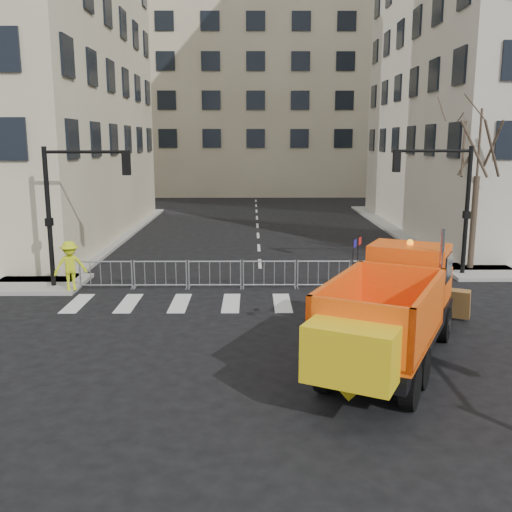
{
  "coord_description": "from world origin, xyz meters",
  "views": [
    {
      "loc": [
        -0.36,
        -13.81,
        5.62
      ],
      "look_at": [
        -0.24,
        2.5,
        2.3
      ],
      "focal_mm": 40.0,
      "sensor_mm": 36.0,
      "label": 1
    }
  ],
  "objects_px": {
    "worker": "(70,266)",
    "cop_a": "(394,290)",
    "cop_b": "(437,287)",
    "cop_c": "(433,297)",
    "newspaper_box": "(386,264)",
    "plow_truck": "(392,309)"
  },
  "relations": [
    {
      "from": "worker",
      "to": "cop_a",
      "type": "bearing_deg",
      "value": -38.06
    },
    {
      "from": "cop_b",
      "to": "cop_a",
      "type": "bearing_deg",
      "value": -13.66
    },
    {
      "from": "cop_c",
      "to": "newspaper_box",
      "type": "distance_m",
      "value": 5.61
    },
    {
      "from": "cop_b",
      "to": "newspaper_box",
      "type": "xyz_separation_m",
      "value": [
        -0.55,
        4.78,
        -0.26
      ]
    },
    {
      "from": "plow_truck",
      "to": "cop_a",
      "type": "relative_size",
      "value": 5.53
    },
    {
      "from": "plow_truck",
      "to": "worker",
      "type": "distance_m",
      "value": 12.39
    },
    {
      "from": "plow_truck",
      "to": "worker",
      "type": "xyz_separation_m",
      "value": [
        -10.19,
        7.03,
        -0.44
      ]
    },
    {
      "from": "cop_a",
      "to": "newspaper_box",
      "type": "xyz_separation_m",
      "value": [
        0.79,
        4.57,
        -0.1
      ]
    },
    {
      "from": "worker",
      "to": "newspaper_box",
      "type": "bearing_deg",
      "value": -15.99
    },
    {
      "from": "cop_b",
      "to": "worker",
      "type": "relative_size",
      "value": 1.05
    },
    {
      "from": "cop_b",
      "to": "worker",
      "type": "bearing_deg",
      "value": -17.29
    },
    {
      "from": "cop_c",
      "to": "worker",
      "type": "distance_m",
      "value": 12.86
    },
    {
      "from": "plow_truck",
      "to": "cop_b",
      "type": "relative_size",
      "value": 4.6
    },
    {
      "from": "cop_b",
      "to": "cop_c",
      "type": "bearing_deg",
      "value": 60.14
    },
    {
      "from": "plow_truck",
      "to": "worker",
      "type": "bearing_deg",
      "value": 82.03
    },
    {
      "from": "plow_truck",
      "to": "cop_c",
      "type": "relative_size",
      "value": 5.24
    },
    {
      "from": "cop_a",
      "to": "worker",
      "type": "distance_m",
      "value": 11.67
    },
    {
      "from": "newspaper_box",
      "to": "cop_b",
      "type": "bearing_deg",
      "value": -77.49
    },
    {
      "from": "cop_a",
      "to": "cop_c",
      "type": "xyz_separation_m",
      "value": [
        0.96,
        -1.04,
        0.04
      ]
    },
    {
      "from": "cop_a",
      "to": "worker",
      "type": "height_order",
      "value": "worker"
    },
    {
      "from": "cop_b",
      "to": "cop_c",
      "type": "xyz_separation_m",
      "value": [
        -0.39,
        -0.83,
        -0.12
      ]
    },
    {
      "from": "cop_a",
      "to": "newspaper_box",
      "type": "bearing_deg",
      "value": -122.21
    }
  ]
}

